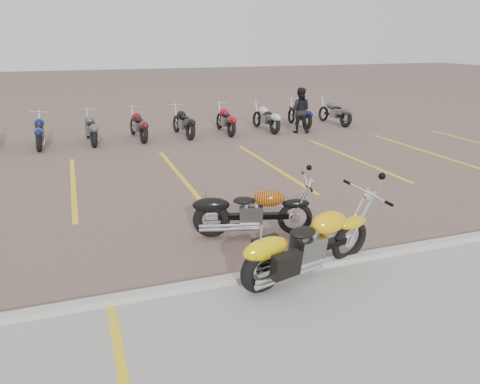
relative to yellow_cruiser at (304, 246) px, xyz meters
name	(u,v)px	position (x,y,z in m)	size (l,w,h in m)	color
ground	(225,230)	(-0.57, 2.16, -0.51)	(100.00, 100.00, 0.00)	brown
curb	(265,274)	(-0.57, 0.16, -0.45)	(60.00, 0.18, 0.12)	#ADAAA3
parking_stripes	(179,175)	(-0.57, 6.16, -0.50)	(38.00, 5.50, 0.01)	gold
yellow_cruiser	(304,246)	(0.00, 0.00, 0.00)	(2.43, 0.76, 1.02)	black
flame_cruiser	(250,213)	(-0.22, 1.73, -0.05)	(2.15, 0.76, 0.91)	black
person_b	(300,110)	(5.11, 10.41, 0.35)	(0.84, 0.65, 1.72)	black
bg_bike_row	(137,124)	(-0.96, 11.29, 0.04)	(17.22, 2.03, 1.10)	black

